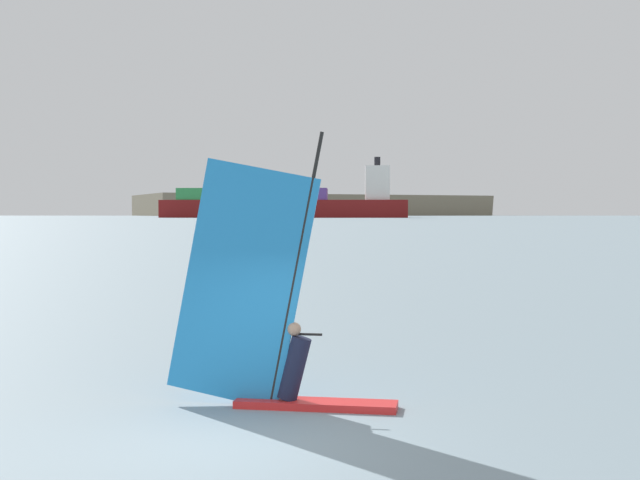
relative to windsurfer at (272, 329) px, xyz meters
The scene contains 4 objects.
ground_plane 2.63m from the windsurfer, 120.51° to the right, with size 4000.00×4000.00×0.00m, color gray.
windsurfer is the anchor object (origin of this frame).
cargo_ship 545.73m from the windsurfer, 71.77° to the left, with size 159.81×86.59×40.06m.
distant_headland 1146.41m from the windsurfer, 62.65° to the left, with size 781.53×331.65×23.66m, color #756B56.
Camera 1 is at (-2.80, -10.85, 3.11)m, focal length 47.26 mm.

